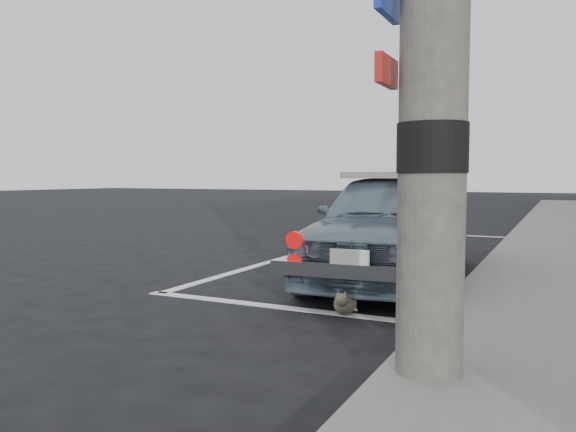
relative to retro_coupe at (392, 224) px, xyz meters
name	(u,v)px	position (x,y,z in m)	size (l,w,h in m)	color
ground	(265,293)	(-0.94, -1.25, -0.63)	(80.00, 80.00, 0.00)	black
pline_rear	(288,308)	(-0.44, -1.75, -0.63)	(3.00, 0.12, 0.01)	silver
pline_front	(442,235)	(-0.44, 5.25, -0.63)	(3.00, 0.12, 0.01)	silver
pline_side	(306,251)	(-1.84, 1.75, -0.63)	(0.12, 7.00, 0.01)	silver
retro_coupe	(392,224)	(0.00, 0.00, 0.00)	(1.77, 3.77, 1.24)	slate
cat	(345,302)	(0.08, -1.73, -0.53)	(0.22, 0.43, 0.23)	brown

